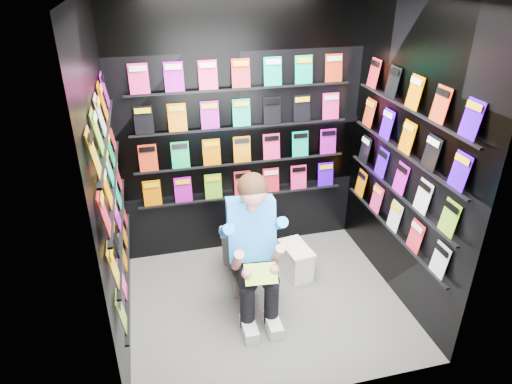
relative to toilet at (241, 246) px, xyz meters
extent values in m
plane|color=#60605D|center=(0.14, -0.43, -0.37)|extent=(2.40, 2.40, 0.00)
cube|color=black|center=(0.14, 0.57, 0.93)|extent=(2.40, 0.04, 2.60)
cube|color=black|center=(0.14, -1.43, 0.93)|extent=(2.40, 0.04, 2.60)
cube|color=black|center=(-1.06, -0.43, 0.93)|extent=(0.04, 2.00, 2.60)
cube|color=black|center=(1.34, -0.43, 0.93)|extent=(0.04, 2.00, 2.60)
imported|color=white|center=(0.00, 0.00, 0.00)|extent=(0.50, 0.79, 0.73)
cube|color=white|center=(0.53, -0.07, -0.23)|extent=(0.26, 0.40, 0.28)
cube|color=white|center=(0.53, -0.07, -0.07)|extent=(0.28, 0.42, 0.03)
cube|color=green|center=(0.00, -0.73, 0.21)|extent=(0.27, 0.18, 0.11)
camera|label=1|loc=(-0.73, -3.52, 2.42)|focal=32.00mm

